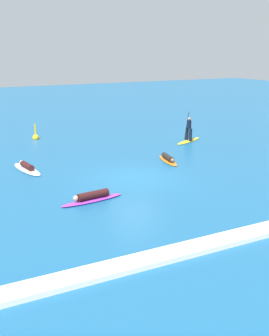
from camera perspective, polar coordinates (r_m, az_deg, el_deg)
ground_plane at (r=24.41m, az=0.00°, el=-1.14°), size 120.00×120.00×0.00m
surfer_on_yellow_board at (r=33.95m, az=6.51°, el=3.98°), size 3.09×1.94×2.12m
surfer_on_orange_board at (r=27.88m, az=4.04°, el=1.10°), size 1.27×2.80×0.39m
surfer_on_purple_board at (r=20.72m, az=-5.12°, el=-3.55°), size 3.09×0.96×0.44m
surfer_on_white_board at (r=26.51m, az=-12.79°, el=0.04°), size 0.96×3.32×0.41m
marker_buoy at (r=35.30m, az=-11.76°, el=3.67°), size 0.46×0.46×1.24m
wave_crest at (r=17.70m, az=14.58°, el=-7.40°), size 21.41×0.90×0.18m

